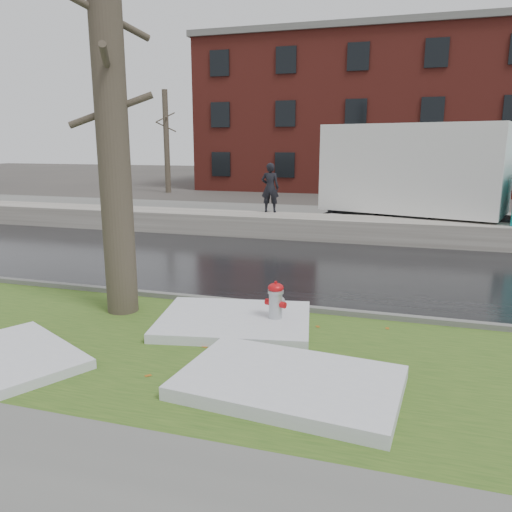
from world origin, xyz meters
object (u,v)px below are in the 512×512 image
(tree, at_px, (111,115))
(worker, at_px, (270,188))
(box_truck, at_px, (450,178))
(fire_hydrant, at_px, (276,303))

(tree, bearing_deg, worker, 87.63)
(box_truck, bearing_deg, worker, -155.69)
(tree, height_order, box_truck, tree)
(fire_hydrant, distance_m, box_truck, 10.81)
(fire_hydrant, height_order, tree, tree)
(box_truck, xyz_separation_m, worker, (-6.03, -0.89, -0.39))
(fire_hydrant, relative_size, box_truck, 0.07)
(box_truck, relative_size, worker, 6.57)
(tree, height_order, worker, tree)
(fire_hydrant, distance_m, worker, 9.69)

